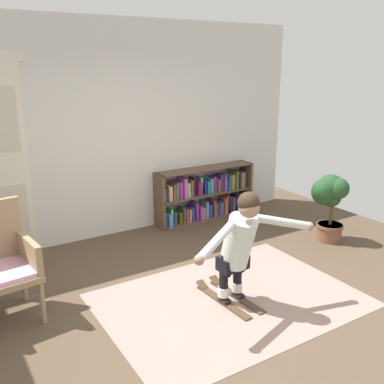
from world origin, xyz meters
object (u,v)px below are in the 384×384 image
object	(u,v)px
bookshelf	(205,196)
potted_plant	(329,197)
skis_pair	(228,297)
person_skier	(240,240)

from	to	relation	value
bookshelf	potted_plant	bearing A→B (deg)	-59.35
bookshelf	skis_pair	distance (m)	2.46
bookshelf	potted_plant	distance (m)	1.85
bookshelf	skis_pair	world-z (taller)	bookshelf
bookshelf	skis_pair	size ratio (longest dim) A/B	1.97
skis_pair	person_skier	size ratio (longest dim) A/B	0.57
person_skier	skis_pair	bearing A→B (deg)	93.20
potted_plant	person_skier	xyz separation A→B (m)	(-2.07, -0.73, 0.10)
bookshelf	skis_pair	xyz separation A→B (m)	(-1.14, -2.16, -0.34)
bookshelf	person_skier	bearing A→B (deg)	-116.04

